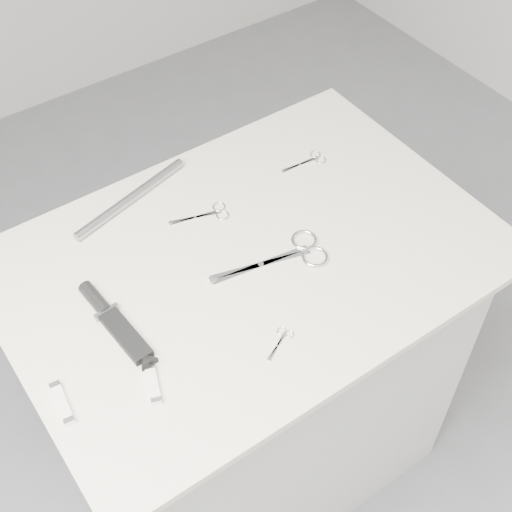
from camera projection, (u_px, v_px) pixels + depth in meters
ground at (251, 458)px, 2.15m from camera, size 4.00×4.00×0.01m
plinth at (251, 378)px, 1.80m from camera, size 0.90×0.60×0.90m
display_board at (249, 258)px, 1.46m from camera, size 1.00×0.70×0.02m
large_shears at (292, 254)px, 1.45m from camera, size 0.25×0.11×0.01m
embroidery_scissors_a at (210, 214)px, 1.53m from camera, size 0.13×0.07×0.00m
embroidery_scissors_b at (310, 161)px, 1.64m from camera, size 0.11×0.05×0.00m
tiny_scissors at (281, 340)px, 1.31m from camera, size 0.08×0.05×0.00m
sheathed_knife at (112, 319)px, 1.34m from camera, size 0.05×0.22×0.03m
pocket_knife_a at (62, 403)px, 1.22m from camera, size 0.03×0.09×0.01m
pocket_knife_b at (153, 385)px, 1.25m from camera, size 0.04×0.08×0.01m
metal_rail at (131, 198)px, 1.55m from camera, size 0.30×0.10×0.02m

